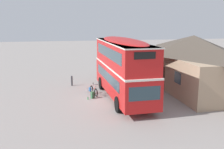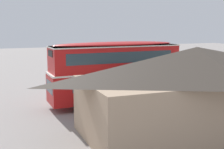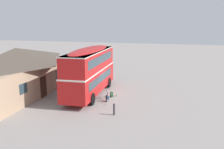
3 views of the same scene
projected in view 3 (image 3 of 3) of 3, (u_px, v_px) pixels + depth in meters
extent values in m
plane|color=gray|center=(101.00, 94.00, 25.50)|extent=(120.00, 120.00, 0.00)
cylinder|color=black|center=(89.00, 81.00, 28.44)|extent=(1.11, 0.32, 1.10)
cylinder|color=black|center=(109.00, 82.00, 27.90)|extent=(1.11, 0.32, 1.10)
cylinder|color=black|center=(67.00, 97.00, 22.51)|extent=(1.11, 0.32, 1.10)
cylinder|color=black|center=(92.00, 99.00, 21.97)|extent=(1.11, 0.32, 1.10)
cube|color=red|center=(90.00, 80.00, 25.00)|extent=(10.14, 2.84, 2.10)
cube|color=white|center=(90.00, 70.00, 24.77)|extent=(10.16, 2.86, 0.12)
cube|color=red|center=(90.00, 60.00, 24.56)|extent=(9.84, 2.78, 1.90)
ellipsoid|color=red|center=(90.00, 50.00, 24.34)|extent=(9.64, 2.72, 0.36)
cube|color=#2D424C|center=(103.00, 69.00, 29.71)|extent=(0.13, 2.05, 0.90)
cube|color=black|center=(103.00, 50.00, 29.08)|extent=(0.11, 1.38, 0.44)
cube|color=#2D424C|center=(101.00, 78.00, 24.46)|extent=(7.85, 0.30, 0.76)
cube|color=#2D424C|center=(101.00, 59.00, 24.25)|extent=(8.25, 0.32, 0.80)
cube|color=#2D424C|center=(78.00, 77.00, 25.02)|extent=(7.85, 0.30, 0.76)
cube|color=#2D424C|center=(78.00, 58.00, 24.80)|extent=(8.25, 0.32, 0.80)
cube|color=white|center=(90.00, 51.00, 24.36)|extent=(9.94, 2.86, 0.08)
torus|color=black|center=(107.00, 95.00, 23.93)|extent=(0.68, 0.23, 0.68)
torus|color=black|center=(106.00, 98.00, 22.89)|extent=(0.68, 0.23, 0.68)
cylinder|color=#B2B2B7|center=(107.00, 95.00, 23.93)|extent=(0.07, 0.11, 0.05)
cylinder|color=#B2B2B7|center=(106.00, 98.00, 22.89)|extent=(0.07, 0.11, 0.05)
cylinder|color=#B7B7BC|center=(107.00, 93.00, 23.59)|extent=(0.48, 0.14, 0.69)
cylinder|color=#B7B7BC|center=(107.00, 90.00, 23.45)|extent=(0.59, 0.16, 0.04)
cylinder|color=#B7B7BC|center=(107.00, 94.00, 23.30)|extent=(0.18, 0.07, 0.67)
cylinder|color=#B7B7BC|center=(107.00, 98.00, 23.17)|extent=(0.55, 0.15, 0.09)
cylinder|color=#B7B7BC|center=(107.00, 94.00, 23.03)|extent=(0.43, 0.12, 0.62)
cylinder|color=#B7B7BC|center=(107.00, 92.00, 23.83)|extent=(0.10, 0.05, 0.62)
cylinder|color=black|center=(107.00, 89.00, 23.73)|extent=(0.13, 0.45, 0.03)
ellipsoid|color=black|center=(107.00, 91.00, 23.14)|extent=(0.28, 0.15, 0.06)
cube|color=#2D609E|center=(108.00, 98.00, 22.90)|extent=(0.30, 0.20, 0.32)
cylinder|color=#D84C33|center=(107.00, 93.00, 23.59)|extent=(0.07, 0.07, 0.18)
cube|color=#386642|center=(112.00, 95.00, 24.28)|extent=(0.33, 0.35, 0.53)
ellipsoid|color=#386642|center=(112.00, 92.00, 24.23)|extent=(0.32, 0.33, 0.10)
cube|color=#27472E|center=(112.00, 96.00, 24.19)|extent=(0.14, 0.19, 0.19)
cylinder|color=black|center=(112.00, 94.00, 24.41)|extent=(0.05, 0.05, 0.43)
cylinder|color=black|center=(110.00, 94.00, 24.37)|extent=(0.05, 0.05, 0.43)
cylinder|color=silver|center=(107.00, 104.00, 22.04)|extent=(0.06, 0.06, 0.22)
cylinder|color=black|center=(107.00, 102.00, 22.02)|extent=(0.04, 0.04, 0.03)
cylinder|color=green|center=(116.00, 96.00, 24.48)|extent=(0.07, 0.07, 0.20)
cylinder|color=black|center=(116.00, 95.00, 24.46)|extent=(0.04, 0.04, 0.03)
cube|color=tan|center=(18.00, 80.00, 24.83)|extent=(12.81, 5.80, 3.15)
pyramid|color=#4C4238|center=(16.00, 56.00, 24.31)|extent=(13.21, 6.20, 1.68)
cube|color=#3D2319|center=(43.00, 87.00, 24.19)|extent=(1.10, 0.04, 2.10)
cube|color=#2D424C|center=(23.00, 88.00, 21.03)|extent=(1.10, 0.04, 0.90)
cube|color=#2D424C|center=(58.00, 74.00, 27.06)|extent=(1.10, 0.04, 0.90)
cylinder|color=#333338|center=(114.00, 110.00, 19.62)|extent=(0.16, 0.16, 0.85)
sphere|color=#333338|center=(114.00, 104.00, 19.52)|extent=(0.16, 0.16, 0.16)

